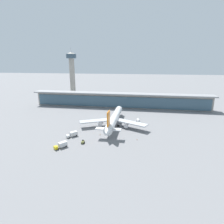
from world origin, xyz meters
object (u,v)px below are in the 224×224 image
object	(u,v)px
service_truck_under_wing_grey	(139,121)
control_tower	(72,72)
service_truck_by_tail_olive	(83,142)
safety_cone_bravo	(100,134)
safety_cone_alpha	(137,139)
airliner_on_stand	(114,119)
service_truck_mid_apron_white	(73,134)
service_truck_near_nose_yellow	(61,145)

from	to	relation	value
service_truck_under_wing_grey	control_tower	size ratio (longest dim) A/B	0.14
service_truck_by_tail_olive	safety_cone_bravo	distance (m)	15.59
safety_cone_alpha	safety_cone_bravo	xyz separation A→B (m)	(-23.89, 3.89, 0.00)
control_tower	safety_cone_bravo	world-z (taller)	control_tower
airliner_on_stand	control_tower	bearing A→B (deg)	126.30
safety_cone_bravo	airliner_on_stand	bearing A→B (deg)	71.88
service_truck_mid_apron_white	safety_cone_bravo	xyz separation A→B (m)	(16.64, 5.55, -1.37)
service_truck_mid_apron_white	safety_cone_alpha	xyz separation A→B (m)	(40.53, 1.67, -1.37)
service_truck_by_tail_olive	safety_cone_alpha	size ratio (longest dim) A/B	4.31
control_tower	safety_cone_bravo	size ratio (longest dim) A/B	89.23
airliner_on_stand	control_tower	xyz separation A→B (m)	(-66.98, 91.18, 28.78)
airliner_on_stand	control_tower	world-z (taller)	control_tower
safety_cone_alpha	service_truck_under_wing_grey	bearing A→B (deg)	89.83
control_tower	safety_cone_alpha	world-z (taller)	control_tower
service_truck_mid_apron_white	safety_cone_alpha	bearing A→B (deg)	2.35
airliner_on_stand	service_truck_under_wing_grey	bearing A→B (deg)	26.92
airliner_on_stand	service_truck_mid_apron_white	world-z (taller)	airliner_on_stand
service_truck_mid_apron_white	safety_cone_alpha	world-z (taller)	service_truck_mid_apron_white
service_truck_near_nose_yellow	safety_cone_alpha	distance (m)	44.37
service_truck_near_nose_yellow	service_truck_mid_apron_white	distance (m)	15.73
service_truck_by_tail_olive	safety_cone_bravo	size ratio (longest dim) A/B	4.31
control_tower	safety_cone_bravo	bearing A→B (deg)	-61.16
service_truck_under_wing_grey	service_truck_mid_apron_white	world-z (taller)	service_truck_mid_apron_white
safety_cone_alpha	service_truck_near_nose_yellow	bearing A→B (deg)	-156.91
airliner_on_stand	safety_cone_alpha	distance (m)	29.41
airliner_on_stand	safety_cone_alpha	bearing A→B (deg)	-52.48
service_truck_by_tail_olive	safety_cone_bravo	bearing A→B (deg)	62.98
safety_cone_alpha	safety_cone_bravo	bearing A→B (deg)	170.76
airliner_on_stand	control_tower	size ratio (longest dim) A/B	1.03
service_truck_under_wing_grey	service_truck_by_tail_olive	bearing A→B (deg)	-126.50
service_truck_under_wing_grey	service_truck_mid_apron_white	bearing A→B (deg)	-140.37
service_truck_near_nose_yellow	control_tower	xyz separation A→B (m)	(-43.82, 131.55, 32.49)
service_truck_under_wing_grey	service_truck_by_tail_olive	world-z (taller)	service_truck_under_wing_grey
control_tower	service_truck_mid_apron_white	bearing A→B (deg)	-69.16
service_truck_near_nose_yellow	control_tower	size ratio (longest dim) A/B	0.11
service_truck_under_wing_grey	safety_cone_alpha	world-z (taller)	service_truck_under_wing_grey
service_truck_near_nose_yellow	service_truck_by_tail_olive	xyz separation A→B (m)	(9.83, 7.40, -0.82)
service_truck_mid_apron_white	service_truck_near_nose_yellow	bearing A→B (deg)	-90.98
service_truck_mid_apron_white	service_truck_by_tail_olive	distance (m)	12.71
service_truck_mid_apron_white	airliner_on_stand	bearing A→B (deg)	47.11
service_truck_under_wing_grey	safety_cone_bravo	bearing A→B (deg)	-130.49
control_tower	service_truck_under_wing_grey	bearing A→B (deg)	-44.13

